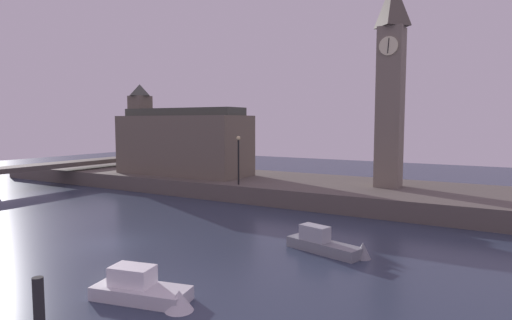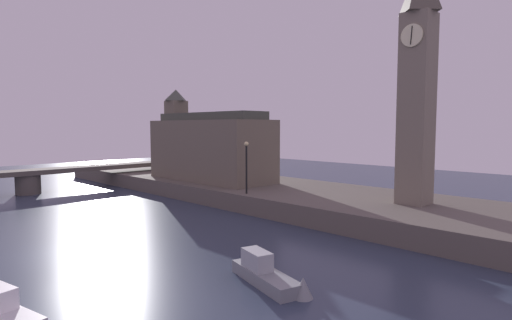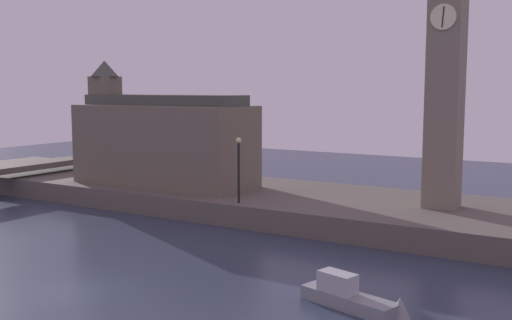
{
  "view_description": "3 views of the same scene",
  "coord_description": "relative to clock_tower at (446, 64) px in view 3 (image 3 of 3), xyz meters",
  "views": [
    {
      "loc": [
        19.68,
        -17.08,
        7.08
      ],
      "look_at": [
        0.66,
        15.24,
        3.74
      ],
      "focal_mm": 30.34,
      "sensor_mm": 36.0,
      "label": 1
    },
    {
      "loc": [
        23.73,
        -8.43,
        7.04
      ],
      "look_at": [
        -2.33,
        17.4,
        4.08
      ],
      "focal_mm": 29.04,
      "sensor_mm": 36.0,
      "label": 2
    },
    {
      "loc": [
        20.58,
        -18.15,
        9.04
      ],
      "look_at": [
        -1.16,
        17.44,
        4.08
      ],
      "focal_mm": 42.75,
      "sensor_mm": 36.0,
      "label": 3
    }
  ],
  "objects": [
    {
      "name": "ground_plane",
      "position": [
        -10.79,
        -20.41,
        -10.5
      ],
      "size": [
        120.0,
        120.0,
        0.0
      ],
      "primitive_type": "plane",
      "color": "#2D384C"
    },
    {
      "name": "far_embankment",
      "position": [
        -10.79,
        -0.41,
        -9.75
      ],
      "size": [
        70.0,
        12.0,
        1.5
      ],
      "primitive_type": "cube",
      "color": "#5B544C",
      "rests_on": "ground"
    },
    {
      "name": "boat_cruiser_grey",
      "position": [
        0.8,
        -15.86,
        -10.05
      ],
      "size": [
        5.05,
        2.26,
        1.64
      ],
      "color": "gray",
      "rests_on": "ground"
    },
    {
      "name": "streetlamp",
      "position": [
        -11.75,
        -5.49,
        -6.34
      ],
      "size": [
        0.36,
        0.36,
        4.32
      ],
      "color": "black",
      "rests_on": "far_embankment"
    },
    {
      "name": "clock_tower",
      "position": [
        0.0,
        0.0,
        0.0
      ],
      "size": [
        2.22,
        2.27,
        17.36
      ],
      "color": "slate",
      "rests_on": "far_embankment"
    },
    {
      "name": "parliament_hall",
      "position": [
        -21.45,
        -1.86,
        -5.56
      ],
      "size": [
        14.51,
        5.62,
        9.76
      ],
      "color": "#6B6051",
      "rests_on": "far_embankment"
    }
  ]
}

